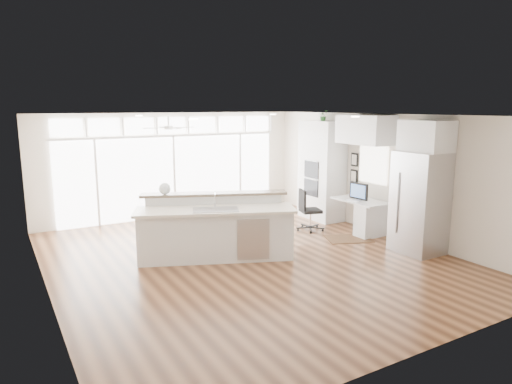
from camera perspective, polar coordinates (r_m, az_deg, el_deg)
floor at (r=8.82m, az=-1.00°, el=-8.33°), size 7.00×8.00×0.02m
ceiling at (r=8.34m, az=-1.06°, el=9.56°), size 7.00×8.00×0.02m
wall_back at (r=12.08m, az=-10.38°, el=3.32°), size 7.00×0.04×2.70m
wall_front at (r=5.45m, az=20.19°, el=-6.14°), size 7.00×0.04×2.70m
wall_left at (r=7.45m, az=-25.22°, el=-2.08°), size 0.04×8.00×2.70m
wall_right at (r=10.61m, az=15.69°, el=2.09°), size 0.04×8.00×2.70m
glass_wall at (r=12.07m, az=-10.24°, el=1.88°), size 5.80×0.06×2.08m
transom_row at (r=11.94m, az=-10.45°, el=8.20°), size 5.90×0.06×0.40m
desk_window at (r=10.77m, az=14.45°, el=3.34°), size 0.04×0.85×0.85m
ceiling_fan at (r=10.70m, az=-10.89°, el=8.45°), size 1.16×1.16×0.32m
recessed_lights at (r=8.52m, az=-1.73°, el=9.44°), size 3.40×3.00×0.02m
oven_cabinet at (r=11.73m, az=8.21°, el=2.67°), size 0.64×1.20×2.50m
desk_nook at (r=10.75m, az=12.90°, el=-2.95°), size 0.72×1.30×0.76m
upper_cabinets at (r=10.50m, az=13.51°, el=7.59°), size 0.64×1.30×0.64m
refrigerator at (r=9.50m, az=19.77°, el=-1.27°), size 0.76×0.90×2.00m
fridge_cabinet at (r=9.38m, az=20.51°, el=6.57°), size 0.64×0.90×0.60m
framed_photos at (r=11.23m, az=12.19°, el=2.96°), size 0.06×0.22×0.80m
kitchen_island at (r=8.69m, az=-5.06°, el=-4.50°), size 3.19×2.20×1.19m
rug at (r=10.24m, az=11.49°, el=-5.74°), size 1.14×0.99×0.01m
office_chair at (r=10.67m, az=6.84°, el=-2.28°), size 0.61×0.59×0.97m
fishbowl at (r=8.94m, az=-11.34°, el=0.42°), size 0.32×0.32×0.23m
monitor at (r=10.57m, az=12.72°, el=0.11°), size 0.14×0.51×0.42m
keyboard at (r=10.50m, az=11.99°, el=-1.07°), size 0.13×0.31×0.01m
potted_plant at (r=11.62m, az=8.39°, el=9.29°), size 0.28×0.30×0.21m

